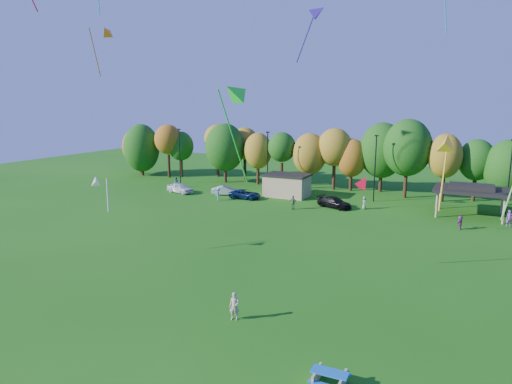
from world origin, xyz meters
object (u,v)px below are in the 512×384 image
at_px(kite_flyer, 234,306).
at_px(car_b, 225,191).
at_px(picnic_table, 329,378).
at_px(car_d, 334,202).
at_px(car_a, 180,188).
at_px(car_c, 245,194).

height_order(kite_flyer, car_b, kite_flyer).
distance_m(picnic_table, car_d, 38.24).
distance_m(picnic_table, car_b, 46.51).
bearing_deg(car_b, car_a, 86.39).
height_order(kite_flyer, car_a, kite_flyer).
xyz_separation_m(picnic_table, kite_flyer, (-7.40, 4.02, 0.44)).
relative_size(picnic_table, car_a, 0.41).
bearing_deg(car_b, car_d, -110.44).
distance_m(kite_flyer, car_c, 36.38).
distance_m(car_b, car_c, 3.94).
bearing_deg(car_a, picnic_table, -123.55).
height_order(car_c, car_d, car_d).
height_order(picnic_table, car_b, car_b).
relative_size(car_a, car_c, 0.98).
distance_m(kite_flyer, car_a, 41.68).
height_order(car_a, car_d, car_a).
xyz_separation_m(picnic_table, car_b, (-27.33, 37.64, 0.20)).
bearing_deg(car_d, picnic_table, -144.05).
distance_m(picnic_table, car_a, 49.61).
bearing_deg(car_b, picnic_table, -161.37).
bearing_deg(picnic_table, car_d, 104.79).
bearing_deg(car_d, kite_flyer, -154.55).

